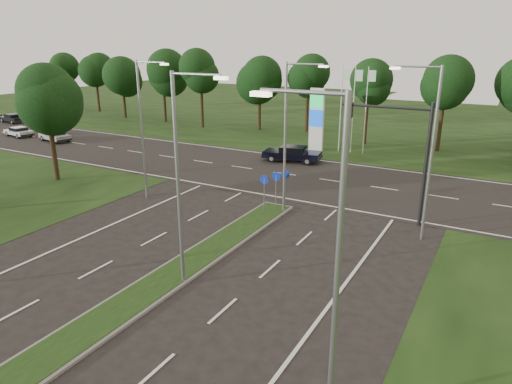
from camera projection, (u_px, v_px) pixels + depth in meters
The scene contains 18 objects.
ground at pixel (54, 355), 15.31m from camera, with size 160.00×160.00×0.00m, color black.
verge_far at pixel (406, 122), 60.97m from camera, with size 160.00×50.00×0.02m, color black.
cross_road at pixel (319, 179), 35.23m from camera, with size 160.00×12.00×0.02m, color black.
median_kerb at pixel (138, 298), 18.62m from camera, with size 2.00×26.00×0.12m, color slate.
streetlight_median_near at pixel (181, 172), 18.26m from camera, with size 2.53×0.22×9.00m.
streetlight_median_far at pixel (288, 132), 26.56m from camera, with size 2.53×0.22×9.00m.
streetlight_left_far at pixel (144, 124), 29.21m from camera, with size 2.53×0.22×9.00m.
streetlight_right_far at pixel (428, 146), 22.94m from camera, with size 2.53×0.22×9.00m.
streetlight_right_near at pixel (331, 250), 11.32m from camera, with size 2.53×0.22×9.00m.
traffic_signal at pixel (404, 143), 25.48m from camera, with size 5.10×0.42×7.00m.
median_signs at pixel (275, 183), 28.40m from camera, with size 1.16×1.76×2.38m.
gas_pylon at pixel (319, 118), 43.51m from camera, with size 5.80×1.26×8.00m.
tree_left_far at pixel (42, 99), 33.28m from camera, with size 5.20×5.20×8.86m.
treeline_far at pixel (382, 76), 46.29m from camera, with size 6.00×6.00×9.90m.
navy_sedan at pixel (292, 153), 40.27m from camera, with size 5.26×2.90×1.37m.
far_car_a at pixel (55, 136), 48.59m from camera, with size 4.27×2.49×1.15m.
far_car_b at pixel (19, 131), 51.17m from camera, with size 3.91×2.08×1.08m.
far_car_c at pixel (13, 118), 60.16m from camera, with size 4.23×2.19×1.17m.
Camera 1 is at (12.20, -7.91, 9.97)m, focal length 32.00 mm.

